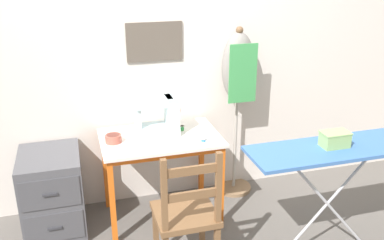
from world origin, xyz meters
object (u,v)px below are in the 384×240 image
at_px(sewing_machine, 160,117).
at_px(dress_form, 238,79).
at_px(ironing_board, 334,153).
at_px(fabric_bowl, 113,138).
at_px(scissors, 206,140).
at_px(filing_cabinet, 53,192).
at_px(thread_spool_near_machine, 182,128).
at_px(storage_box, 335,139).
at_px(wooden_chair, 186,216).

xyz_separation_m(sewing_machine, dress_form, (0.71, 0.20, 0.19)).
bearing_deg(ironing_board, fabric_bowl, 150.46).
bearing_deg(dress_form, sewing_machine, -164.71).
relative_size(scissors, ironing_board, 0.12).
height_order(filing_cabinet, dress_form, dress_form).
height_order(sewing_machine, ironing_board, sewing_machine).
bearing_deg(filing_cabinet, dress_form, 6.30).
xyz_separation_m(thread_spool_near_machine, storage_box, (0.81, -0.84, 0.16)).
relative_size(sewing_machine, filing_cabinet, 0.54).
bearing_deg(dress_form, ironing_board, -74.29).
relative_size(wooden_chair, filing_cabinet, 1.46).
height_order(sewing_machine, wooden_chair, sewing_machine).
bearing_deg(scissors, fabric_bowl, 167.54).
xyz_separation_m(scissors, wooden_chair, (-0.31, -0.53, -0.28)).
xyz_separation_m(sewing_machine, storage_box, (1.00, -0.81, 0.04)).
bearing_deg(thread_spool_near_machine, sewing_machine, -172.38).
height_order(dress_form, storage_box, dress_form).
distance_m(wooden_chair, ironing_board, 1.06).
xyz_separation_m(fabric_bowl, scissors, (0.68, -0.15, -0.03)).
bearing_deg(storage_box, fabric_bowl, 150.74).
bearing_deg(ironing_board, thread_spool_near_machine, 133.89).
height_order(thread_spool_near_machine, wooden_chair, wooden_chair).
relative_size(sewing_machine, storage_box, 1.84).
height_order(thread_spool_near_machine, ironing_board, ironing_board).
height_order(thread_spool_near_machine, filing_cabinet, thread_spool_near_machine).
bearing_deg(storage_box, thread_spool_near_machine, 134.17).
distance_m(fabric_bowl, scissors, 0.70).
relative_size(thread_spool_near_machine, wooden_chair, 0.05).
bearing_deg(scissors, filing_cabinet, 169.18).
bearing_deg(thread_spool_near_machine, dress_form, 17.87).
distance_m(scissors, wooden_chair, 0.67).
xyz_separation_m(filing_cabinet, ironing_board, (1.85, -0.85, 0.48)).
bearing_deg(dress_form, fabric_bowl, -167.28).
relative_size(scissors, wooden_chair, 0.15).
distance_m(wooden_chair, filing_cabinet, 1.15).
bearing_deg(storage_box, ironing_board, -81.82).
xyz_separation_m(sewing_machine, scissors, (0.32, -0.20, -0.14)).
height_order(sewing_machine, thread_spool_near_machine, sewing_machine).
xyz_separation_m(thread_spool_near_machine, ironing_board, (0.81, -0.85, 0.07)).
xyz_separation_m(sewing_machine, thread_spool_near_machine, (0.19, 0.02, -0.12)).
bearing_deg(storage_box, filing_cabinet, 155.63).
relative_size(scissors, dress_form, 0.10).
bearing_deg(storage_box, dress_form, 105.78).
height_order(wooden_chair, dress_form, dress_form).
distance_m(dress_form, ironing_board, 1.09).
bearing_deg(wooden_chair, thread_spool_near_machine, 76.90).
relative_size(dress_form, storage_box, 8.01).
bearing_deg(fabric_bowl, filing_cabinet, 171.54).
height_order(sewing_machine, filing_cabinet, sewing_machine).
distance_m(scissors, dress_form, 0.65).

